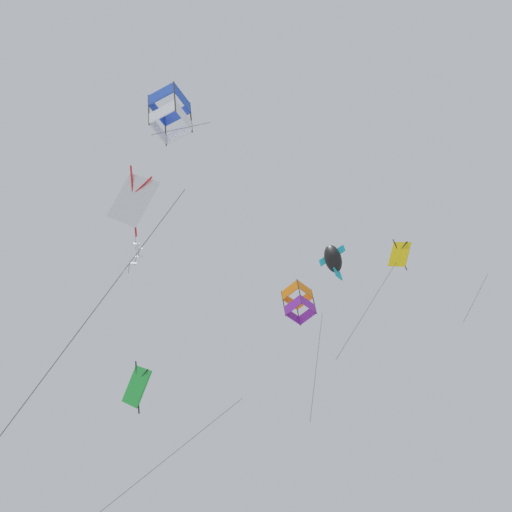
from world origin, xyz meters
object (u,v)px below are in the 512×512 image
kite_fish_far_centre (333,259)px  kite_box_near_right (299,303)px  kite_box_low_drifter (170,113)px  kite_diamond_near_left (402,256)px  kite_diamond_mid_left (132,202)px  kite_diamond_highest (137,387)px

kite_fish_far_centre → kite_box_near_right: kite_fish_far_centre is taller
kite_box_low_drifter → kite_fish_far_centre: size_ratio=0.55×
kite_diamond_near_left → kite_diamond_mid_left: 12.49m
kite_diamond_near_left → kite_box_low_drifter: (-7.56, -5.68, 0.31)m
kite_box_low_drifter → kite_box_near_right: 7.56m
kite_diamond_highest → kite_box_near_right: 6.01m
kite_box_low_drifter → kite_diamond_highest: bearing=127.5°
kite_diamond_near_left → kite_box_low_drifter: kite_box_low_drifter is taller
kite_fish_far_centre → kite_diamond_mid_left: kite_fish_far_centre is taller
kite_diamond_near_left → kite_box_low_drifter: size_ratio=1.69×
kite_diamond_highest → kite_box_near_right: (5.32, -1.11, 2.57)m
kite_diamond_highest → kite_box_near_right: bearing=27.9°
kite_box_near_right → kite_diamond_mid_left: 9.87m
kite_diamond_highest → kite_diamond_mid_left: 9.04m
kite_diamond_near_left → kite_fish_far_centre: kite_fish_far_centre is taller
kite_diamond_near_left → kite_diamond_highest: (-9.04, 1.58, -4.41)m
kite_fish_far_centre → kite_diamond_mid_left: (-5.27, -7.78, -8.23)m
kite_diamond_mid_left → kite_box_low_drifter: bearing=101.9°
kite_fish_far_centre → kite_diamond_mid_left: 12.49m
kite_box_near_right → kite_box_low_drifter: bearing=-80.2°
kite_diamond_near_left → kite_fish_far_centre: (-2.33, 0.84, 1.15)m
kite_diamond_near_left → kite_fish_far_centre: 2.73m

